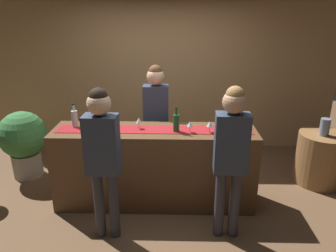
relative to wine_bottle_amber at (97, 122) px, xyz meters
The scene contains 16 objects.
ground_plane 1.31m from the wine_bottle_amber, ahead, with size 10.00×10.00×0.00m, color brown.
back_wall 2.08m from the wine_bottle_amber, 70.57° to the left, with size 6.00×0.12×2.90m, color tan.
bar_counter 0.92m from the wine_bottle_amber, ahead, with size 2.48×0.60×1.00m, color #543821.
counter_runner_cloth 0.69m from the wine_bottle_amber, ahead, with size 2.35×0.28×0.01m, color maroon.
wine_bottle_amber is the anchor object (origin of this frame).
wine_bottle_clear 0.32m from the wine_bottle_amber, 159.53° to the left, with size 0.07×0.07×0.30m.
wine_bottle_green 0.95m from the wine_bottle_amber, ahead, with size 0.07×0.07×0.30m.
wine_glass_near_customer 0.50m from the wine_bottle_amber, ahead, with size 0.07×0.07×0.14m.
wine_glass_mid_counter 1.34m from the wine_bottle_amber, ahead, with size 0.07×0.07×0.14m.
wine_glass_far_end 1.11m from the wine_bottle_amber, ahead, with size 0.07×0.07×0.14m.
bartender 0.92m from the wine_bottle_amber, 42.77° to the left, with size 0.34×0.24×1.69m.
customer_sipping 1.62m from the wine_bottle_amber, 21.70° to the right, with size 0.35×0.24×1.69m.
customer_browsing 0.68m from the wine_bottle_amber, 72.31° to the right, with size 0.35×0.24×1.68m.
round_side_table 3.17m from the wine_bottle_amber, 11.45° to the left, with size 0.68×0.68×0.74m, color olive.
vase_on_side_table 3.05m from the wine_bottle_amber, 10.88° to the left, with size 0.13×0.13×0.24m, color slate.
potted_plant_tall 1.55m from the wine_bottle_amber, 151.72° to the left, with size 0.68×0.68×1.00m.
Camera 1 is at (0.26, -3.61, 2.37)m, focal length 34.20 mm.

